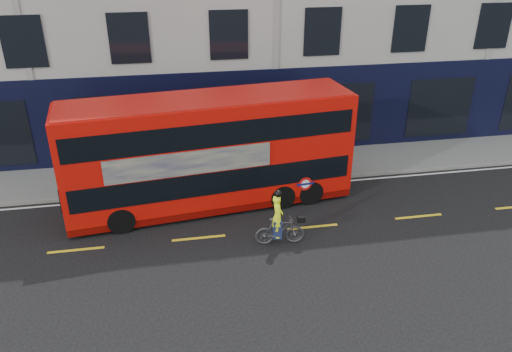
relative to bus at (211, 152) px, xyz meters
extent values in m
plane|color=black|center=(3.27, -3.80, -2.15)|extent=(120.00, 120.00, 0.00)
cube|color=slate|center=(3.27, 2.70, -2.09)|extent=(60.00, 3.00, 0.12)
cube|color=slate|center=(3.27, 1.20, -2.09)|extent=(60.00, 0.12, 0.13)
cube|color=black|center=(3.27, 4.18, -0.15)|extent=(50.00, 0.08, 4.00)
cube|color=silver|center=(3.27, 0.90, -2.15)|extent=(58.00, 0.10, 0.01)
cube|color=red|center=(-0.04, 0.00, 0.13)|extent=(10.56, 3.54, 3.72)
cube|color=#680704|center=(-0.04, 0.00, -1.87)|extent=(10.55, 3.49, 0.28)
cube|color=black|center=(-0.04, 0.00, -0.69)|extent=(10.15, 3.53, 0.85)
cube|color=black|center=(-0.04, 0.00, 1.10)|extent=(10.15, 3.53, 0.85)
cube|color=#AC110B|center=(-0.04, 0.00, 2.01)|extent=(10.34, 3.42, 0.08)
cube|color=black|center=(5.12, 0.60, -0.69)|extent=(0.29, 2.11, 0.85)
cube|color=black|center=(5.12, 0.60, 1.10)|extent=(0.29, 2.11, 0.85)
cube|color=black|center=(-5.20, -0.61, -0.69)|extent=(0.29, 2.11, 0.85)
cube|color=tan|center=(-0.83, -1.31, 0.20)|extent=(5.61, 0.70, 0.85)
cylinder|color=red|center=(3.37, -0.82, -1.21)|extent=(0.53, 0.08, 0.53)
cylinder|color=white|center=(3.37, -0.82, -1.21)|extent=(0.34, 0.06, 0.34)
cube|color=#0C1459|center=(3.37, -0.83, -1.21)|extent=(0.66, 0.10, 0.08)
cylinder|color=black|center=(3.51, 0.41, -1.68)|extent=(1.21, 2.50, 0.94)
cylinder|color=black|center=(2.39, 0.28, -1.68)|extent=(1.21, 2.50, 0.94)
cylinder|color=black|center=(-3.41, -0.40, -1.68)|extent=(1.21, 2.50, 0.94)
imported|color=#46484B|center=(1.91, -3.10, -1.66)|extent=(1.68, 0.59, 0.99)
imported|color=#E5FC18|center=(1.81, -3.09, -1.08)|extent=(0.40, 0.57, 1.49)
cube|color=black|center=(2.60, -3.15, -1.24)|extent=(0.27, 0.22, 0.20)
cube|color=#1B2449|center=(1.81, -3.09, -1.55)|extent=(0.30, 0.37, 0.65)
sphere|color=black|center=(1.81, -3.09, -0.27)|extent=(0.24, 0.24, 0.24)
camera|label=1|loc=(-1.33, -16.63, 7.24)|focal=35.00mm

